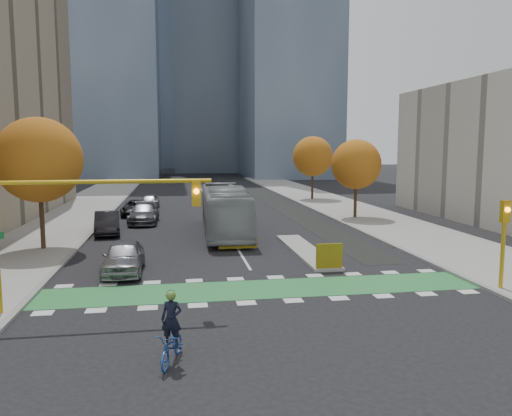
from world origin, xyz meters
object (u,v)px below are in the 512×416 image
object	(u,v)px
traffic_signal_east	(504,231)
parked_car_c	(144,213)
cyclist	(172,339)
parked_car_a	(124,257)
parked_car_d	(135,208)
tree_west	(39,160)
tree_east_near	(356,164)
parked_car_e	(150,202)
parked_car_b	(107,223)
traffic_signal_west	(66,210)
hazard_board	(329,256)
bus	(225,210)
tree_east_far	(313,156)

from	to	relation	value
traffic_signal_east	parked_car_c	bearing A→B (deg)	126.57
cyclist	parked_car_a	size ratio (longest dim) A/B	0.46
parked_car_d	tree_west	bearing A→B (deg)	-104.54
tree_east_near	parked_car_e	bearing A→B (deg)	150.63
parked_car_c	traffic_signal_east	bearing A→B (deg)	-51.52
tree_east_near	parked_car_b	world-z (taller)	tree_east_near
traffic_signal_west	parked_car_b	bearing A→B (deg)	92.91
tree_east_near	parked_car_a	size ratio (longest dim) A/B	1.45
parked_car_a	parked_car_d	size ratio (longest dim) A/B	0.95
hazard_board	parked_car_c	distance (m)	21.02
bus	parked_car_b	xyz separation A→B (m)	(-8.59, 1.30, -0.96)
parked_car_d	parked_car_e	world-z (taller)	parked_car_e
parked_car_b	parked_car_d	xyz separation A→B (m)	(1.27, 10.00, -0.12)
tree_west	tree_east_near	distance (m)	26.01
tree_east_far	parked_car_c	world-z (taller)	tree_east_far
traffic_signal_west	traffic_signal_east	bearing A→B (deg)	0.01
parked_car_a	parked_car_d	distance (m)	21.85
tree_east_near	parked_car_c	distance (m)	18.94
traffic_signal_west	parked_car_c	size ratio (longest dim) A/B	1.49
hazard_board	cyclist	world-z (taller)	cyclist
tree_east_near	parked_car_a	world-z (taller)	tree_east_near
tree_east_far	traffic_signal_east	world-z (taller)	tree_east_far
tree_east_near	parked_car_a	xyz separation A→B (m)	(-18.50, -16.41, -4.04)
tree_east_far	traffic_signal_east	size ratio (longest dim) A/B	1.87
traffic_signal_west	bus	bearing A→B (deg)	65.20
parked_car_a	parked_car_c	size ratio (longest dim) A/B	0.85
parked_car_a	parked_car_e	bearing A→B (deg)	90.06
tree_east_near	parked_car_c	xyz separation A→B (m)	(-18.50, 0.41, -4.03)
cyclist	parked_car_d	distance (m)	33.35
parked_car_b	traffic_signal_west	bearing A→B (deg)	-93.80
tree_west	bus	bearing A→B (deg)	19.30
bus	parked_car_a	bearing A→B (deg)	-118.97
tree_west	parked_car_b	distance (m)	7.89
traffic_signal_west	parked_car_a	world-z (taller)	traffic_signal_west
cyclist	tree_west	bearing A→B (deg)	130.81
parked_car_a	parked_car_d	world-z (taller)	parked_car_a
tree_east_far	traffic_signal_east	distance (m)	38.64
tree_east_far	parked_car_d	distance (m)	23.14
bus	parked_car_d	world-z (taller)	bus
tree_east_far	traffic_signal_west	world-z (taller)	tree_east_far
parked_car_c	parked_car_e	xyz separation A→B (m)	(0.00, 10.00, -0.10)
hazard_board	traffic_signal_east	world-z (taller)	traffic_signal_east
parked_car_a	hazard_board	bearing A→B (deg)	-7.48
traffic_signal_east	cyclist	bearing A→B (deg)	-160.14
bus	parked_car_c	size ratio (longest dim) A/B	2.24
cyclist	bus	bearing A→B (deg)	96.80
tree_west	parked_car_c	size ratio (longest dim) A/B	1.43
parked_car_e	cyclist	bearing A→B (deg)	-81.76
tree_east_near	bus	bearing A→B (deg)	-154.33
tree_east_far	parked_car_e	distance (m)	20.31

